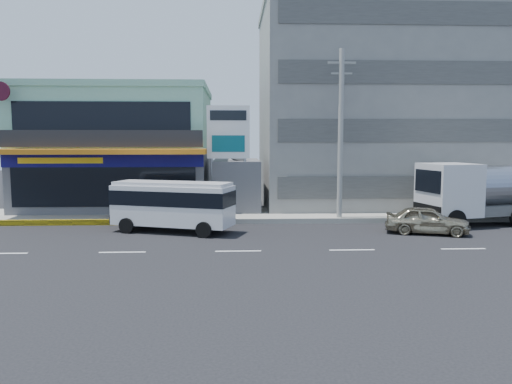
% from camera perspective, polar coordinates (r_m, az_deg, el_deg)
% --- Properties ---
extents(ground, '(120.00, 120.00, 0.00)m').
position_cam_1_polar(ground, '(21.85, -2.04, -6.78)').
color(ground, black).
rests_on(ground, ground).
extents(sidewalk, '(70.00, 5.00, 0.30)m').
position_cam_1_polar(sidewalk, '(31.60, 6.91, -2.58)').
color(sidewalk, gray).
rests_on(sidewalk, ground).
extents(shop_building, '(12.40, 11.70, 8.00)m').
position_cam_1_polar(shop_building, '(36.13, -15.11, 4.45)').
color(shop_building, '#4C4C51').
rests_on(shop_building, ground).
extents(concrete_building, '(16.00, 12.00, 14.00)m').
position_cam_1_polar(concrete_building, '(37.78, 13.24, 9.11)').
color(concrete_building, gray).
rests_on(concrete_building, ground).
extents(gap_structure, '(3.00, 6.00, 3.50)m').
position_cam_1_polar(gap_structure, '(33.46, -2.24, 0.69)').
color(gap_structure, '#4C4C51').
rests_on(gap_structure, ground).
extents(satellite_dish, '(1.50, 1.50, 0.15)m').
position_cam_1_polar(satellite_dish, '(32.34, -2.25, 3.75)').
color(satellite_dish, slate).
rests_on(satellite_dish, gap_structure).
extents(billboard, '(2.60, 0.18, 6.90)m').
position_cam_1_polar(billboard, '(30.52, -3.18, 6.16)').
color(billboard, gray).
rests_on(billboard, ground).
extents(utility_pole_near, '(1.60, 0.30, 10.00)m').
position_cam_1_polar(utility_pole_near, '(29.38, 9.65, 6.52)').
color(utility_pole_near, '#999993').
rests_on(utility_pole_near, ground).
extents(minibus, '(6.64, 3.96, 2.65)m').
position_cam_1_polar(minibus, '(26.40, -9.51, -1.17)').
color(minibus, silver).
rests_on(minibus, ground).
extents(sedan, '(4.49, 2.86, 1.42)m').
position_cam_1_polar(sedan, '(27.18, 18.97, -3.06)').
color(sedan, tan).
rests_on(sedan, ground).
extents(tanker_truck, '(9.28, 4.46, 3.52)m').
position_cam_1_polar(tanker_truck, '(31.51, 25.19, 0.06)').
color(tanker_truck, silver).
rests_on(tanker_truck, ground).
extents(motorcycle_rider, '(1.71, 1.07, 2.07)m').
position_cam_1_polar(motorcycle_rider, '(28.40, -10.45, -2.51)').
color(motorcycle_rider, maroon).
rests_on(motorcycle_rider, ground).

